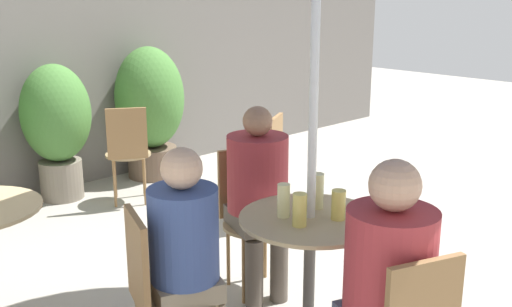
{
  "coord_description": "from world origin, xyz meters",
  "views": [
    {
      "loc": [
        -2.37,
        -1.87,
        1.85
      ],
      "look_at": [
        -0.24,
        0.39,
        1.0
      ],
      "focal_mm": 42.0,
      "sensor_mm": 36.0,
      "label": 1
    }
  ],
  "objects_px": {
    "bistro_chair_4": "(128,147)",
    "seated_person_1": "(187,247)",
    "bistro_chair_0": "(249,206)",
    "bistro_chair_1": "(158,286)",
    "beer_glass_2": "(317,191)",
    "potted_plant_1": "(57,122)",
    "beer_glass_3": "(284,200)",
    "seated_person_2": "(387,277)",
    "beer_glass_0": "(300,210)",
    "potted_plant_2": "(150,107)",
    "bistro_chair_5": "(265,159)",
    "seated_person_0": "(259,187)",
    "cafe_table_near": "(310,256)",
    "beer_glass_1": "(338,205)"
  },
  "relations": [
    {
      "from": "cafe_table_near",
      "to": "beer_glass_2",
      "type": "xyz_separation_m",
      "value": [
        0.12,
        0.07,
        0.31
      ]
    },
    {
      "from": "beer_glass_2",
      "to": "seated_person_0",
      "type": "bearing_deg",
      "value": 79.75
    },
    {
      "from": "beer_glass_2",
      "to": "potted_plant_1",
      "type": "xyz_separation_m",
      "value": [
        0.04,
        3.09,
        -0.13
      ]
    },
    {
      "from": "bistro_chair_4",
      "to": "seated_person_0",
      "type": "relative_size",
      "value": 0.74
    },
    {
      "from": "bistro_chair_0",
      "to": "beer_glass_1",
      "type": "relative_size",
      "value": 5.93
    },
    {
      "from": "potted_plant_1",
      "to": "potted_plant_2",
      "type": "xyz_separation_m",
      "value": [
        0.99,
        0.0,
        0.01
      ]
    },
    {
      "from": "potted_plant_2",
      "to": "beer_glass_0",
      "type": "bearing_deg",
      "value": -111.76
    },
    {
      "from": "potted_plant_1",
      "to": "seated_person_0",
      "type": "bearing_deg",
      "value": -88.6
    },
    {
      "from": "bistro_chair_0",
      "to": "seated_person_2",
      "type": "bearing_deg",
      "value": -90.0
    },
    {
      "from": "bistro_chair_1",
      "to": "beer_glass_1",
      "type": "height_order",
      "value": "beer_glass_1"
    },
    {
      "from": "bistro_chair_5",
      "to": "potted_plant_2",
      "type": "relative_size",
      "value": 0.67
    },
    {
      "from": "bistro_chair_4",
      "to": "seated_person_2",
      "type": "distance_m",
      "value": 3.27
    },
    {
      "from": "beer_glass_0",
      "to": "potted_plant_1",
      "type": "bearing_deg",
      "value": 84.88
    },
    {
      "from": "bistro_chair_1",
      "to": "potted_plant_2",
      "type": "relative_size",
      "value": 0.67
    },
    {
      "from": "seated_person_1",
      "to": "beer_glass_3",
      "type": "distance_m",
      "value": 0.54
    },
    {
      "from": "cafe_table_near",
      "to": "potted_plant_1",
      "type": "xyz_separation_m",
      "value": [
        0.16,
        3.16,
        0.18
      ]
    },
    {
      "from": "bistro_chair_1",
      "to": "beer_glass_1",
      "type": "bearing_deg",
      "value": -95.22
    },
    {
      "from": "bistro_chair_4",
      "to": "seated_person_1",
      "type": "height_order",
      "value": "seated_person_1"
    },
    {
      "from": "bistro_chair_0",
      "to": "bistro_chair_1",
      "type": "bearing_deg",
      "value": -135.0
    },
    {
      "from": "bistro_chair_1",
      "to": "beer_glass_0",
      "type": "height_order",
      "value": "beer_glass_0"
    },
    {
      "from": "bistro_chair_5",
      "to": "beer_glass_1",
      "type": "relative_size",
      "value": 5.93
    },
    {
      "from": "seated_person_2",
      "to": "beer_glass_3",
      "type": "distance_m",
      "value": 0.72
    },
    {
      "from": "bistro_chair_5",
      "to": "potted_plant_2",
      "type": "height_order",
      "value": "potted_plant_2"
    },
    {
      "from": "bistro_chair_1",
      "to": "seated_person_1",
      "type": "relative_size",
      "value": 0.76
    },
    {
      "from": "cafe_table_near",
      "to": "beer_glass_0",
      "type": "bearing_deg",
      "value": -161.91
    },
    {
      "from": "cafe_table_near",
      "to": "bistro_chair_5",
      "type": "relative_size",
      "value": 0.84
    },
    {
      "from": "bistro_chair_1",
      "to": "potted_plant_2",
      "type": "xyz_separation_m",
      "value": [
        1.9,
        2.89,
        0.19
      ]
    },
    {
      "from": "potted_plant_2",
      "to": "bistro_chair_5",
      "type": "bearing_deg",
      "value": -91.61
    },
    {
      "from": "bistro_chair_1",
      "to": "beer_glass_3",
      "type": "bearing_deg",
      "value": -85.15
    },
    {
      "from": "seated_person_0",
      "to": "potted_plant_1",
      "type": "bearing_deg",
      "value": 111.15
    },
    {
      "from": "seated_person_2",
      "to": "beer_glass_1",
      "type": "distance_m",
      "value": 0.58
    },
    {
      "from": "cafe_table_near",
      "to": "bistro_chair_1",
      "type": "relative_size",
      "value": 0.84
    },
    {
      "from": "bistro_chair_5",
      "to": "potted_plant_1",
      "type": "distance_m",
      "value": 1.95
    },
    {
      "from": "beer_glass_2",
      "to": "potted_plant_1",
      "type": "bearing_deg",
      "value": 89.33
    },
    {
      "from": "cafe_table_near",
      "to": "beer_glass_2",
      "type": "bearing_deg",
      "value": 28.43
    },
    {
      "from": "seated_person_1",
      "to": "beer_glass_0",
      "type": "xyz_separation_m",
      "value": [
        0.48,
        -0.26,
        0.13
      ]
    },
    {
      "from": "seated_person_0",
      "to": "potted_plant_1",
      "type": "xyz_separation_m",
      "value": [
        -0.06,
        2.55,
        0.01
      ]
    },
    {
      "from": "seated_person_0",
      "to": "potted_plant_2",
      "type": "bearing_deg",
      "value": 89.74
    },
    {
      "from": "potted_plant_1",
      "to": "cafe_table_near",
      "type": "bearing_deg",
      "value": -92.84
    },
    {
      "from": "cafe_table_near",
      "to": "bistro_chair_4",
      "type": "bearing_deg",
      "value": 78.69
    },
    {
      "from": "bistro_chair_1",
      "to": "bistro_chair_4",
      "type": "xyz_separation_m",
      "value": [
        1.26,
        2.3,
        0.0
      ]
    },
    {
      "from": "bistro_chair_0",
      "to": "bistro_chair_1",
      "type": "height_order",
      "value": "same"
    },
    {
      "from": "cafe_table_near",
      "to": "seated_person_1",
      "type": "height_order",
      "value": "seated_person_1"
    },
    {
      "from": "bistro_chair_4",
      "to": "bistro_chair_5",
      "type": "height_order",
      "value": "same"
    },
    {
      "from": "bistro_chair_4",
      "to": "potted_plant_2",
      "type": "height_order",
      "value": "potted_plant_2"
    },
    {
      "from": "bistro_chair_0",
      "to": "seated_person_0",
      "type": "distance_m",
      "value": 0.23
    },
    {
      "from": "bistro_chair_1",
      "to": "bistro_chair_5",
      "type": "bearing_deg",
      "value": -37.53
    },
    {
      "from": "seated_person_0",
      "to": "seated_person_2",
      "type": "distance_m",
      "value": 1.29
    },
    {
      "from": "cafe_table_near",
      "to": "potted_plant_2",
      "type": "height_order",
      "value": "potted_plant_2"
    },
    {
      "from": "bistro_chair_4",
      "to": "cafe_table_near",
      "type": "bearing_deg",
      "value": 109.81
    }
  ]
}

